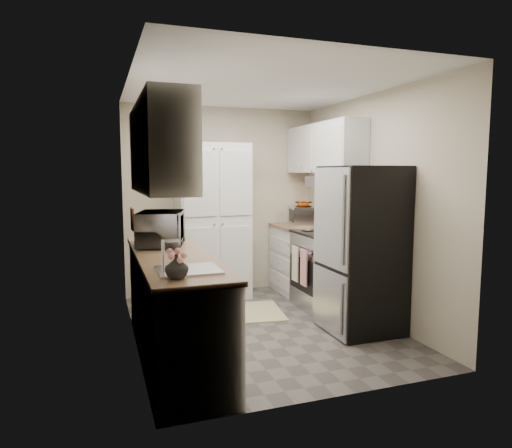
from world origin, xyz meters
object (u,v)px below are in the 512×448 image
Objects in this scene: electric_range at (327,269)px; toaster_oven at (303,215)px; refrigerator at (362,249)px; microwave at (161,229)px; wine_bottle at (150,229)px; pantry_cabinet at (213,222)px.

electric_range is 1.11m from toaster_oven.
toaster_oven is (0.11, 0.95, 0.56)m from electric_range.
refrigerator is at bearing -82.64° from toaster_oven.
microwave is 2.31× the size of wine_bottle.
refrigerator is (1.14, -1.73, -0.15)m from pantry_cabinet.
pantry_cabinet is 3.31× the size of microwave.
pantry_cabinet is 2.07m from refrigerator.
wine_bottle is 2.39m from toaster_oven.
pantry_cabinet reaches higher than electric_range.
wine_bottle is (-0.08, 0.29, -0.04)m from microwave.
wine_bottle reaches higher than electric_range.
microwave is at bearing -137.17° from toaster_oven.
pantry_cabinet is at bearing 45.86° from wine_bottle.
electric_range is at bearing -84.64° from toaster_oven.
pantry_cabinet is at bearing 123.46° from refrigerator.
electric_range is at bearing -38.22° from pantry_cabinet.
refrigerator is (-0.03, -0.80, 0.37)m from electric_range.
pantry_cabinet reaches higher than wine_bottle.
electric_range is 2.15m from wine_bottle.
wine_bottle is at bearing -134.14° from pantry_cabinet.
refrigerator is at bearing -21.34° from wine_bottle.
toaster_oven is at bearing -44.14° from microwave.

